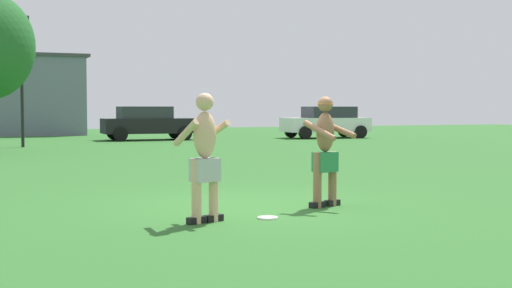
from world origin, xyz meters
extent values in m
plane|color=#2D6628|center=(0.00, 0.00, 0.00)|extent=(80.00, 80.00, 0.00)
cube|color=black|center=(1.11, -0.57, 0.04)|extent=(0.28, 0.19, 0.09)
cylinder|color=#936647|center=(1.11, -0.57, 0.42)|extent=(0.13, 0.13, 0.84)
cube|color=black|center=(0.80, -0.67, 0.04)|extent=(0.28, 0.19, 0.09)
cylinder|color=#936647|center=(0.80, -0.67, 0.42)|extent=(0.13, 0.13, 0.84)
cube|color=#28844C|center=(0.95, -0.62, 0.69)|extent=(0.41, 0.34, 0.30)
ellipsoid|color=#936647|center=(0.95, -0.62, 1.15)|extent=(0.38, 0.31, 0.61)
cylinder|color=#936647|center=(1.20, -0.64, 1.18)|extent=(0.32, 0.56, 0.26)
cylinder|color=#936647|center=(0.77, -0.78, 1.18)|extent=(0.35, 0.54, 0.31)
sphere|color=#936647|center=(0.95, -0.62, 1.58)|extent=(0.23, 0.23, 0.23)
cone|color=orange|center=(0.95, -0.62, 1.64)|extent=(0.31, 0.31, 0.13)
cube|color=black|center=(-1.33, -1.36, 0.04)|extent=(0.28, 0.19, 0.09)
cylinder|color=#E0AD89|center=(-1.33, -1.36, 0.43)|extent=(0.13, 0.13, 0.85)
cube|color=black|center=(-1.06, -1.28, 0.04)|extent=(0.28, 0.19, 0.09)
cylinder|color=#E0AD89|center=(-1.06, -1.28, 0.43)|extent=(0.13, 0.13, 0.85)
cube|color=#B7B7BC|center=(-1.20, -1.32, 0.70)|extent=(0.41, 0.34, 0.31)
ellipsoid|color=#E0AD89|center=(-1.20, -1.32, 1.16)|extent=(0.39, 0.31, 0.62)
cylinder|color=#E0AD89|center=(-1.44, -1.30, 1.20)|extent=(0.24, 0.55, 0.38)
cylinder|color=#E0AD89|center=(-1.01, -1.16, 1.20)|extent=(0.32, 0.55, 0.34)
sphere|color=#E0AD89|center=(-1.20, -1.32, 1.60)|extent=(0.24, 0.24, 0.24)
cylinder|color=white|center=(-0.31, -1.34, 0.01)|extent=(0.28, 0.28, 0.03)
cube|color=white|center=(12.16, 20.71, 0.67)|extent=(4.37, 1.98, 0.70)
cube|color=#282D33|center=(12.36, 20.70, 1.30)|extent=(2.47, 1.68, 0.56)
cylinder|color=black|center=(10.62, 19.88, 0.32)|extent=(0.65, 0.25, 0.64)
cylinder|color=black|center=(10.70, 21.67, 0.32)|extent=(0.65, 0.25, 0.64)
cylinder|color=black|center=(13.63, 19.75, 0.32)|extent=(0.65, 0.25, 0.64)
cylinder|color=black|center=(13.70, 21.55, 0.32)|extent=(0.65, 0.25, 0.64)
cube|color=black|center=(3.40, 21.88, 0.67)|extent=(4.31, 1.82, 0.70)
cube|color=#282D33|center=(3.20, 21.89, 1.30)|extent=(2.42, 1.60, 0.56)
cylinder|color=black|center=(4.91, 22.78, 0.32)|extent=(0.64, 0.22, 0.64)
cylinder|color=black|center=(4.90, 20.98, 0.32)|extent=(0.64, 0.22, 0.64)
cylinder|color=black|center=(1.90, 22.79, 0.32)|extent=(0.64, 0.22, 0.64)
cylinder|color=black|center=(1.89, 20.99, 0.32)|extent=(0.64, 0.22, 0.64)
cylinder|color=black|center=(-2.46, 17.88, 2.40)|extent=(0.12, 0.12, 4.80)
cube|color=#333338|center=(-2.46, 17.88, 4.95)|extent=(0.60, 0.24, 0.20)
camera|label=1|loc=(-3.92, -9.90, 1.52)|focal=47.92mm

